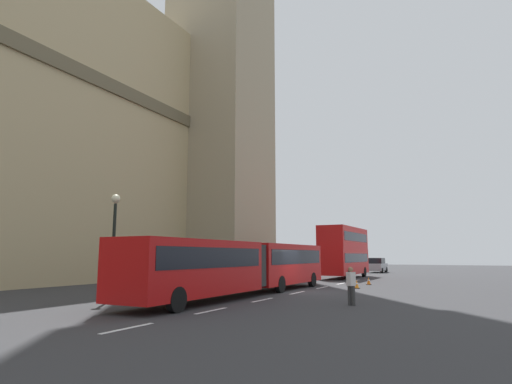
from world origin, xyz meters
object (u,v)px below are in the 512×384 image
Objects in this scene: traffic_cone_middle at (369,281)px; double_decker_bus at (344,250)px; articulated_bus at (245,263)px; pedestrian_near_cones at (351,285)px; sedan_lead at (377,265)px; traffic_cone_west at (357,284)px; street_lamp at (114,238)px.

double_decker_bus is at bearing 26.11° from traffic_cone_middle.
pedestrian_near_cones is (-2.10, -6.53, -0.83)m from articulated_bus.
double_decker_bus is 14.72m from sedan_lead.
traffic_cone_middle is at bearing -19.87° from articulated_bus.
double_decker_bus is 16.62× the size of traffic_cone_west.
traffic_cone_middle is at bearing -170.04° from sedan_lead.
street_lamp is at bearing 173.44° from sedan_lead.
double_decker_bus is 2.19× the size of sedan_lead.
street_lamp is (-17.17, 8.72, 2.77)m from traffic_cone_middle.
articulated_bus is at bearing 150.27° from traffic_cone_west.
double_decker_bus reaches higher than traffic_cone_middle.
street_lamp is at bearing 107.19° from pedestrian_near_cones.
double_decker_bus is 5.70× the size of pedestrian_near_cones.
traffic_cone_west is (-12.68, -4.33, -2.43)m from double_decker_bus.
traffic_cone_west is at bearing -34.01° from street_lamp.
pedestrian_near_cones is (-9.68, -2.20, 0.63)m from traffic_cone_west.
traffic_cone_west is 16.04m from street_lamp.
articulated_bus is at bearing 160.13° from traffic_cone_middle.
articulated_bus is 1.95× the size of double_decker_bus.
sedan_lead is at bearing 9.81° from pedestrian_near_cones.
street_lamp reaches higher than sedan_lead.
pedestrian_near_cones is at bearing -167.19° from traffic_cone_west.
articulated_bus is at bearing 179.77° from sedan_lead.
traffic_cone_west is 9.95m from pedestrian_near_cones.
street_lamp is at bearing 170.09° from double_decker_bus.
sedan_lead is 2.60× the size of pedestrian_near_cones.
street_lamp is 11.75m from pedestrian_near_cones.
street_lamp reaches higher than double_decker_bus.
double_decker_bus is 1.83× the size of street_lamp.
sedan_lead is at bearing 9.96° from traffic_cone_middle.
traffic_cone_west is 0.11× the size of street_lamp.
sedan_lead is 40.71m from street_lamp.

